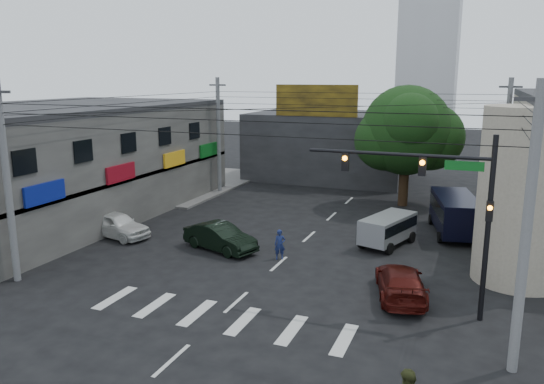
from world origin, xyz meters
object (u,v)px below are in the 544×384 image
Objects in this scene: traffic_gantry at (443,195)px; dark_sedan at (220,237)px; utility_pole_near_left at (7,183)px; utility_pole_far_left at (219,136)px; utility_pole_far_right at (505,149)px; white_compact at (117,225)px; silver_minivan at (388,231)px; traffic_officer at (280,245)px; utility_pole_near_right at (526,233)px; street_tree at (406,131)px; maroon_sedan at (401,282)px; navy_van at (455,215)px.

traffic_gantry is 1.54× the size of dark_sedan.
utility_pole_far_left is at bearing 90.00° from utility_pole_near_left.
utility_pole_far_right reaches higher than white_compact.
utility_pole_near_left is 19.35m from silver_minivan.
utility_pole_far_right is 17.49m from traffic_officer.
dark_sedan is at bearing -77.78° from white_compact.
white_compact is at bearing -90.00° from utility_pole_far_left.
dark_sedan is (-11.57, 3.88, -4.10)m from traffic_gantry.
traffic_gantry is 0.78× the size of utility_pole_far_right.
utility_pole_near_right reaches higher than white_compact.
street_tree is 18.42m from traffic_gantry.
utility_pole_near_right reaches higher than silver_minivan.
utility_pole_far_right is 1.98× the size of white_compact.
traffic_gantry is 9.74m from traffic_officer.
utility_pole_far_left is at bearing 180.00° from utility_pole_far_right.
dark_sedan is at bearing -118.75° from street_tree.
traffic_gantry reaches higher than traffic_officer.
utility_pole_near_right is at bearing 0.00° from utility_pole_near_left.
traffic_officer is at bearing -78.95° from white_compact.
street_tree is 1.88× the size of white_compact.
traffic_officer is (-10.71, 7.21, -3.82)m from utility_pole_near_right.
street_tree is at bearing 56.00° from utility_pole_near_left.
white_compact is (-6.75, -0.07, 0.02)m from dark_sedan.
utility_pole_far_right is 25.10m from white_compact.
traffic_officer reaches higher than dark_sedan.
utility_pole_far_right reaches higher than traffic_gantry.
white_compact is at bearing -147.86° from utility_pole_far_right.
utility_pole_near_right is 2.17× the size of silver_minivan.
utility_pole_near_left reaches higher than street_tree.
traffic_officer reaches higher than white_compact.
utility_pole_far_left is at bearing 135.69° from utility_pole_near_right.
utility_pole_near_right is 13.51m from silver_minivan.
utility_pole_far_right reaches higher than street_tree.
white_compact is at bearing -135.61° from street_tree.
street_tree is 22.48m from utility_pole_near_right.
white_compact is 17.00m from maroon_sedan.
street_tree is 25.95m from utility_pole_near_left.
utility_pole_near_right is 1.97× the size of dark_sedan.
navy_van reaches higher than dark_sedan.
traffic_gantry is 9.55m from silver_minivan.
traffic_officer is (-8.04, 3.71, -4.05)m from traffic_gantry.
navy_van reaches higher than maroon_sedan.
maroon_sedan is at bearing -86.69° from dark_sedan.
utility_pole_far_right reaches higher than silver_minivan.
dark_sedan is 9.30m from silver_minivan.
utility_pole_near_left is 29.35m from utility_pole_far_right.
maroon_sedan is 1.18× the size of silver_minivan.
maroon_sedan is (16.78, 4.60, -3.92)m from utility_pole_near_left.
traffic_officer is at bearing 146.07° from utility_pole_near_right.
silver_minivan reaches higher than dark_sedan.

